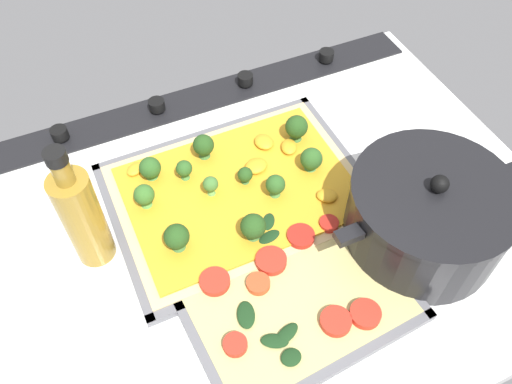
% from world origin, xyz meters
% --- Properties ---
extents(ground_plane, '(0.84, 0.65, 0.03)m').
position_xyz_m(ground_plane, '(0.00, 0.00, -0.01)').
color(ground_plane, white).
extents(stove_control_panel, '(0.80, 0.07, 0.03)m').
position_xyz_m(stove_control_panel, '(0.00, -0.29, 0.01)').
color(stove_control_panel, black).
rests_on(stove_control_panel, ground_plane).
extents(baking_tray_front, '(0.39, 0.30, 0.01)m').
position_xyz_m(baking_tray_front, '(0.03, -0.06, 0.00)').
color(baking_tray_front, slate).
rests_on(baking_tray_front, ground_plane).
extents(broccoli_pizza, '(0.36, 0.27, 0.06)m').
position_xyz_m(broccoli_pizza, '(0.03, -0.06, 0.02)').
color(broccoli_pizza, '#D3B77F').
rests_on(broccoli_pizza, baking_tray_front).
extents(baking_tray_back, '(0.31, 0.29, 0.01)m').
position_xyz_m(baking_tray_back, '(0.03, 0.11, 0.00)').
color(baking_tray_back, slate).
rests_on(baking_tray_back, ground_plane).
extents(veggie_pizza_back, '(0.28, 0.26, 0.02)m').
position_xyz_m(veggie_pizza_back, '(0.03, 0.11, 0.01)').
color(veggie_pizza_back, tan).
rests_on(veggie_pizza_back, baking_tray_back).
extents(cooking_pot, '(0.29, 0.22, 0.13)m').
position_xyz_m(cooking_pot, '(-0.18, 0.11, 0.06)').
color(cooking_pot, black).
rests_on(cooking_pot, ground_plane).
extents(oil_bottle, '(0.05, 0.05, 0.21)m').
position_xyz_m(oil_bottle, '(0.25, -0.05, 0.09)').
color(oil_bottle, olive).
rests_on(oil_bottle, ground_plane).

